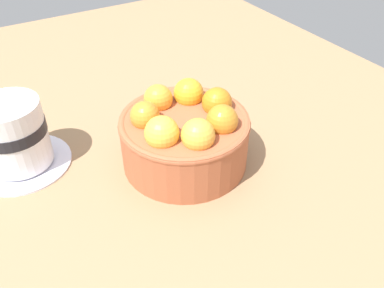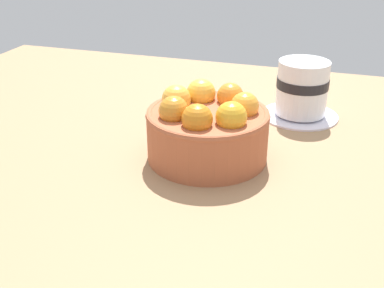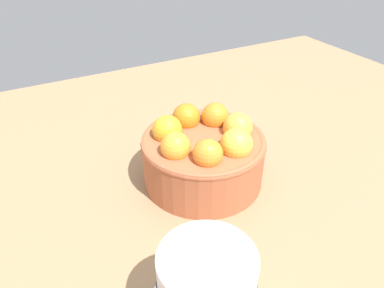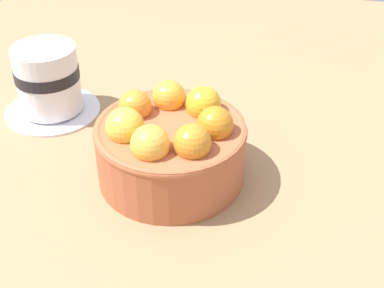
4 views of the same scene
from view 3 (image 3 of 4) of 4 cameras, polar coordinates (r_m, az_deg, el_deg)
The scene contains 2 objects.
ground_plane at distance 51.36cm, azimuth 1.64°, elevation -7.52°, with size 117.85×87.03×4.64cm, color #997551.
terracotta_bowl at distance 47.34cm, azimuth 1.78°, elevation -1.42°, with size 15.96×15.96×9.34cm.
Camera 3 is at (19.85, 33.59, 31.08)cm, focal length 34.08 mm.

